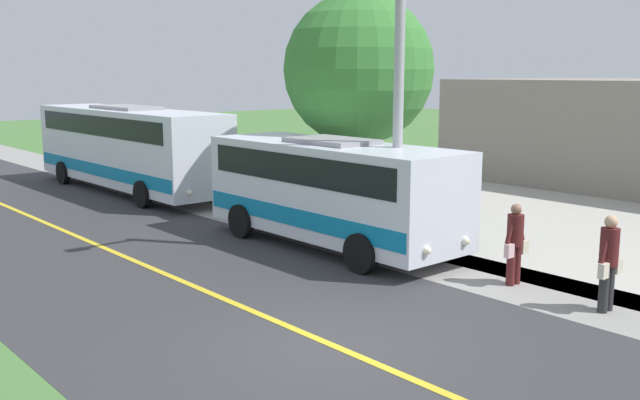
% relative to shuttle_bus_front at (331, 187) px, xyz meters
% --- Properties ---
extents(ground_plane, '(120.00, 120.00, 0.00)m').
position_rel_shuttle_bus_front_xyz_m(ground_plane, '(4.48, 5.00, -1.52)').
color(ground_plane, '#477238').
extents(road_surface, '(8.00, 100.00, 0.01)m').
position_rel_shuttle_bus_front_xyz_m(road_surface, '(4.48, 5.00, -1.51)').
color(road_surface, '#333335').
rests_on(road_surface, ground).
extents(sidewalk, '(2.40, 100.00, 0.01)m').
position_rel_shuttle_bus_front_xyz_m(sidewalk, '(-0.72, 5.00, -1.51)').
color(sidewalk, gray).
rests_on(sidewalk, ground).
extents(road_centre_line, '(0.16, 100.00, 0.00)m').
position_rel_shuttle_bus_front_xyz_m(road_centre_line, '(4.48, 5.00, -1.51)').
color(road_centre_line, gold).
rests_on(road_centre_line, ground).
extents(shuttle_bus_front, '(2.61, 7.50, 2.75)m').
position_rel_shuttle_bus_front_xyz_m(shuttle_bus_front, '(0.00, 0.00, 0.00)').
color(shuttle_bus_front, silver).
rests_on(shuttle_bus_front, ground).
extents(transit_bus_rear, '(2.61, 10.91, 3.16)m').
position_rel_shuttle_bus_front_xyz_m(transit_bus_rear, '(-0.00, -11.25, 0.22)').
color(transit_bus_rear, silver).
rests_on(transit_bus_rear, ground).
extents(pedestrian_with_bags, '(0.72, 0.34, 1.82)m').
position_rel_shuttle_bus_front_xyz_m(pedestrian_with_bags, '(-0.46, 7.09, -0.53)').
color(pedestrian_with_bags, '#262628').
rests_on(pedestrian_with_bags, ground).
extents(pedestrian_waiting, '(0.72, 0.34, 1.71)m').
position_rel_shuttle_bus_front_xyz_m(pedestrian_waiting, '(-0.63, 4.99, -0.60)').
color(pedestrian_waiting, '#4C1919').
rests_on(pedestrian_waiting, ground).
extents(street_light_pole, '(1.97, 0.24, 8.72)m').
position_rel_shuttle_bus_front_xyz_m(street_light_pole, '(-0.41, 1.75, 3.26)').
color(street_light_pole, '#9E9EA3').
rests_on(street_light_pole, ground).
extents(tree_curbside, '(4.43, 4.43, 6.66)m').
position_rel_shuttle_bus_front_xyz_m(tree_curbside, '(-2.92, -2.09, 2.92)').
color(tree_curbside, brown).
rests_on(tree_curbside, ground).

